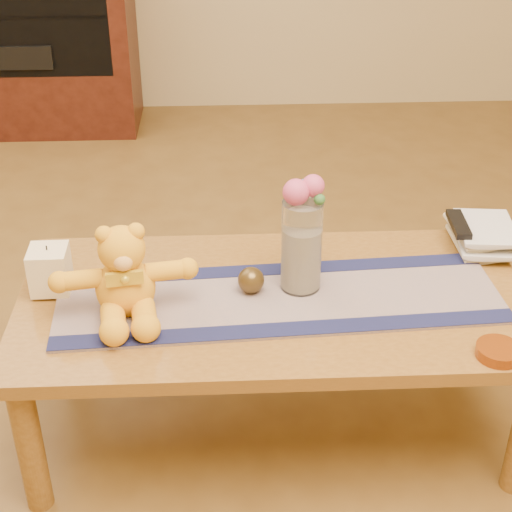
{
  "coord_description": "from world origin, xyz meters",
  "views": [
    {
      "loc": [
        -0.13,
        -1.76,
        1.64
      ],
      "look_at": [
        -0.05,
        0.0,
        0.58
      ],
      "focal_mm": 54.64,
      "sensor_mm": 36.0,
      "label": 1
    }
  ],
  "objects_px": {
    "book_bottom": "(455,244)",
    "tv_remote": "(459,224)",
    "teddy_bear": "(124,271)",
    "glass_vase": "(302,246)",
    "bronze_ball": "(251,280)",
    "pillar_candle": "(50,269)",
    "amber_dish": "(498,352)"
  },
  "relations": [
    {
      "from": "pillar_candle",
      "to": "book_bottom",
      "type": "height_order",
      "value": "pillar_candle"
    },
    {
      "from": "glass_vase",
      "to": "book_bottom",
      "type": "bearing_deg",
      "value": 22.85
    },
    {
      "from": "glass_vase",
      "to": "amber_dish",
      "type": "distance_m",
      "value": 0.57
    },
    {
      "from": "pillar_candle",
      "to": "book_bottom",
      "type": "relative_size",
      "value": 0.56
    },
    {
      "from": "glass_vase",
      "to": "book_bottom",
      "type": "xyz_separation_m",
      "value": [
        0.49,
        0.21,
        -0.13
      ]
    },
    {
      "from": "teddy_bear",
      "to": "tv_remote",
      "type": "height_order",
      "value": "teddy_bear"
    },
    {
      "from": "book_bottom",
      "to": "tv_remote",
      "type": "bearing_deg",
      "value": -93.0
    },
    {
      "from": "bronze_ball",
      "to": "tv_remote",
      "type": "bearing_deg",
      "value": 19.01
    },
    {
      "from": "book_bottom",
      "to": "tv_remote",
      "type": "height_order",
      "value": "tv_remote"
    },
    {
      "from": "bronze_ball",
      "to": "book_bottom",
      "type": "distance_m",
      "value": 0.67
    },
    {
      "from": "book_bottom",
      "to": "amber_dish",
      "type": "bearing_deg",
      "value": -93.81
    },
    {
      "from": "pillar_candle",
      "to": "tv_remote",
      "type": "height_order",
      "value": "pillar_candle"
    },
    {
      "from": "glass_vase",
      "to": "tv_remote",
      "type": "distance_m",
      "value": 0.53
    },
    {
      "from": "teddy_bear",
      "to": "glass_vase",
      "type": "bearing_deg",
      "value": 1.84
    },
    {
      "from": "teddy_bear",
      "to": "tv_remote",
      "type": "relative_size",
      "value": 2.22
    },
    {
      "from": "book_bottom",
      "to": "tv_remote",
      "type": "distance_m",
      "value": 0.08
    },
    {
      "from": "bronze_ball",
      "to": "amber_dish",
      "type": "relative_size",
      "value": 0.66
    },
    {
      "from": "tv_remote",
      "to": "amber_dish",
      "type": "bearing_deg",
      "value": -90.83
    },
    {
      "from": "teddy_bear",
      "to": "tv_remote",
      "type": "xyz_separation_m",
      "value": [
        0.96,
        0.28,
        -0.04
      ]
    },
    {
      "from": "glass_vase",
      "to": "bronze_ball",
      "type": "xyz_separation_m",
      "value": [
        -0.14,
        -0.02,
        -0.09
      ]
    },
    {
      "from": "teddy_bear",
      "to": "glass_vase",
      "type": "height_order",
      "value": "glass_vase"
    },
    {
      "from": "bronze_ball",
      "to": "book_bottom",
      "type": "relative_size",
      "value": 0.33
    },
    {
      "from": "bronze_ball",
      "to": "glass_vase",
      "type": "bearing_deg",
      "value": 8.08
    },
    {
      "from": "book_bottom",
      "to": "teddy_bear",
      "type": "bearing_deg",
      "value": -163.0
    },
    {
      "from": "amber_dish",
      "to": "tv_remote",
      "type": "bearing_deg",
      "value": 86.27
    },
    {
      "from": "teddy_bear",
      "to": "amber_dish",
      "type": "relative_size",
      "value": 3.2
    },
    {
      "from": "tv_remote",
      "to": "bronze_ball",
      "type": "bearing_deg",
      "value": -158.09
    },
    {
      "from": "teddy_bear",
      "to": "glass_vase",
      "type": "xyz_separation_m",
      "value": [
        0.47,
        0.09,
        0.01
      ]
    },
    {
      "from": "pillar_candle",
      "to": "book_bottom",
      "type": "xyz_separation_m",
      "value": [
        1.17,
        0.19,
        -0.06
      ]
    },
    {
      "from": "pillar_candle",
      "to": "glass_vase",
      "type": "xyz_separation_m",
      "value": [
        0.68,
        -0.02,
        0.07
      ]
    },
    {
      "from": "pillar_candle",
      "to": "glass_vase",
      "type": "height_order",
      "value": "glass_vase"
    },
    {
      "from": "bronze_ball",
      "to": "book_bottom",
      "type": "xyz_separation_m",
      "value": [
        0.63,
        0.23,
        -0.03
      ]
    }
  ]
}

